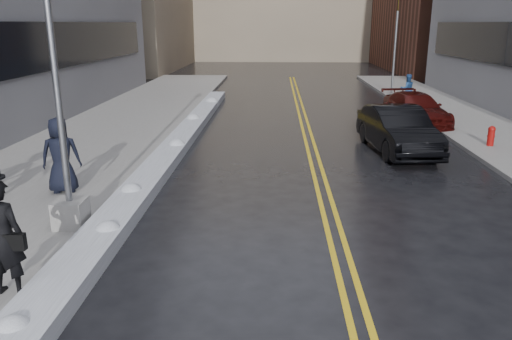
# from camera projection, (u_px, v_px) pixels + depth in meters

# --- Properties ---
(ground) EXTENTS (160.00, 160.00, 0.00)m
(ground) POSITION_uv_depth(u_px,v_px,m) (209.00, 280.00, 9.01)
(ground) COLOR black
(ground) RESTS_ON ground
(sidewalk_west) EXTENTS (5.50, 50.00, 0.15)m
(sidewalk_west) POSITION_uv_depth(u_px,v_px,m) (92.00, 144.00, 18.79)
(sidewalk_west) COLOR gray
(sidewalk_west) RESTS_ON ground
(lane_line_left) EXTENTS (0.12, 50.00, 0.01)m
(lane_line_left) POSITION_uv_depth(u_px,v_px,m) (307.00, 148.00, 18.50)
(lane_line_left) COLOR gold
(lane_line_left) RESTS_ON ground
(lane_line_right) EXTENTS (0.12, 50.00, 0.01)m
(lane_line_right) POSITION_uv_depth(u_px,v_px,m) (315.00, 148.00, 18.49)
(lane_line_right) COLOR gold
(lane_line_right) RESTS_ON ground
(snow_ridge) EXTENTS (0.90, 30.00, 0.34)m
(snow_ridge) POSITION_uv_depth(u_px,v_px,m) (167.00, 156.00, 16.72)
(snow_ridge) COLOR silver
(snow_ridge) RESTS_ON ground
(lamppost) EXTENTS (0.65, 0.65, 7.62)m
(lamppost) POSITION_uv_depth(u_px,v_px,m) (60.00, 119.00, 10.33)
(lamppost) COLOR gray
(lamppost) RESTS_ON sidewalk_west
(fire_hydrant) EXTENTS (0.26, 0.26, 0.73)m
(fire_hydrant) POSITION_uv_depth(u_px,v_px,m) (491.00, 135.00, 18.09)
(fire_hydrant) COLOR maroon
(fire_hydrant) RESTS_ON sidewalk_east
(traffic_signal) EXTENTS (0.16, 0.20, 6.00)m
(traffic_signal) POSITION_uv_depth(u_px,v_px,m) (395.00, 41.00, 30.71)
(traffic_signal) COLOR gray
(traffic_signal) RESTS_ON sidewalk_east
(pedestrian_fedora) EXTENTS (0.75, 0.52, 1.99)m
(pedestrian_fedora) POSITION_uv_depth(u_px,v_px,m) (3.00, 238.00, 8.00)
(pedestrian_fedora) COLOR black
(pedestrian_fedora) RESTS_ON sidewalk_west
(pedestrian_c) EXTENTS (1.12, 0.89, 2.00)m
(pedestrian_c) POSITION_uv_depth(u_px,v_px,m) (61.00, 155.00, 12.96)
(pedestrian_c) COLOR black
(pedestrian_c) RESTS_ON sidewalk_west
(pedestrian_east) EXTENTS (0.85, 0.70, 1.61)m
(pedestrian_east) POSITION_uv_depth(u_px,v_px,m) (407.00, 89.00, 27.44)
(pedestrian_east) COLOR navy
(pedestrian_east) RESTS_ON sidewalk_east
(car_black) EXTENTS (2.21, 5.06, 1.62)m
(car_black) POSITION_uv_depth(u_px,v_px,m) (398.00, 130.00, 17.69)
(car_black) COLOR black
(car_black) RESTS_ON ground
(car_maroon) EXTENTS (2.56, 5.04, 1.40)m
(car_maroon) POSITION_uv_depth(u_px,v_px,m) (415.00, 109.00, 22.60)
(car_maroon) COLOR #400C0A
(car_maroon) RESTS_ON ground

